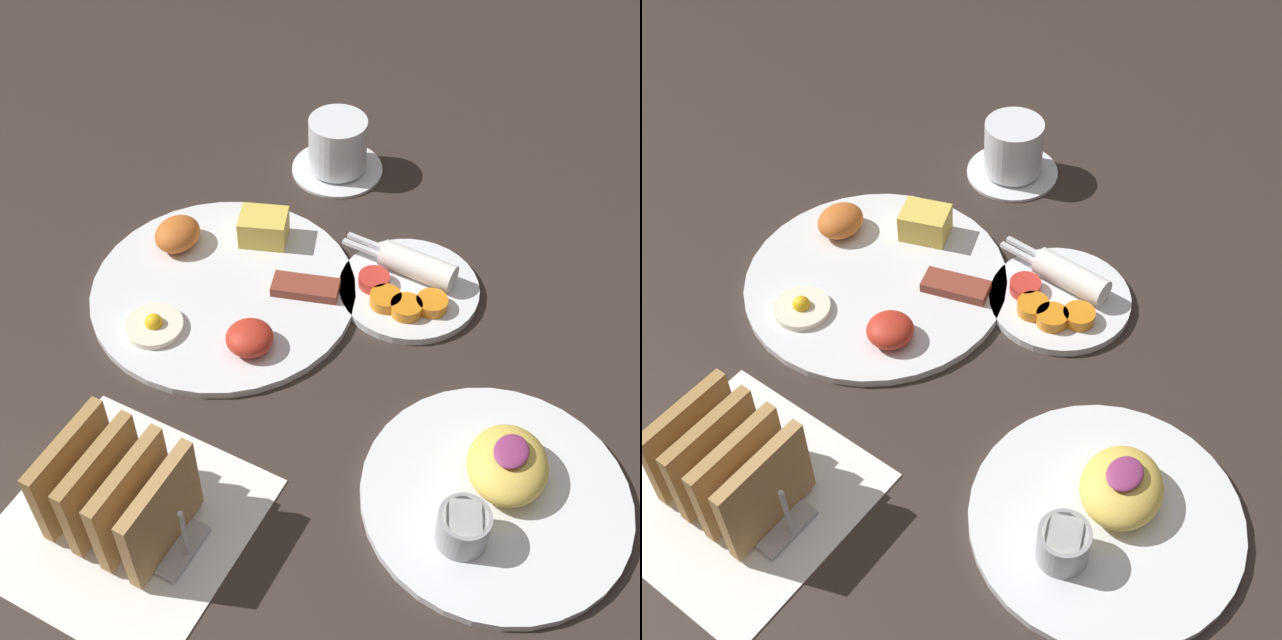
# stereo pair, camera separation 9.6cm
# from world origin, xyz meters

# --- Properties ---
(ground_plane) EXTENTS (3.00, 3.00, 0.00)m
(ground_plane) POSITION_xyz_m (0.00, 0.00, 0.00)
(ground_plane) COLOR #332823
(napkin_flat) EXTENTS (0.22, 0.22, 0.00)m
(napkin_flat) POSITION_xyz_m (-0.23, 0.10, 0.00)
(napkin_flat) COLOR white
(napkin_flat) RESTS_ON ground_plane
(plate_breakfast) EXTENTS (0.30, 0.30, 0.05)m
(plate_breakfast) POSITION_xyz_m (0.07, 0.18, 0.01)
(plate_breakfast) COLOR white
(plate_breakfast) RESTS_ON ground_plane
(plate_condiments) EXTENTS (0.16, 0.18, 0.04)m
(plate_condiments) POSITION_xyz_m (0.16, -0.01, 0.01)
(plate_condiments) COLOR white
(plate_condiments) RESTS_ON ground_plane
(plate_foreground) EXTENTS (0.26, 0.26, 0.06)m
(plate_foreground) POSITION_xyz_m (-0.05, -0.20, 0.01)
(plate_foreground) COLOR white
(plate_foreground) RESTS_ON ground_plane
(toast_rack) EXTENTS (0.10, 0.15, 0.10)m
(toast_rack) POSITION_xyz_m (-0.23, 0.10, 0.05)
(toast_rack) COLOR #B7B7BC
(toast_rack) RESTS_ON ground_plane
(coffee_cup) EXTENTS (0.12, 0.12, 0.08)m
(coffee_cup) POSITION_xyz_m (0.33, 0.16, 0.04)
(coffee_cup) COLOR white
(coffee_cup) RESTS_ON ground_plane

